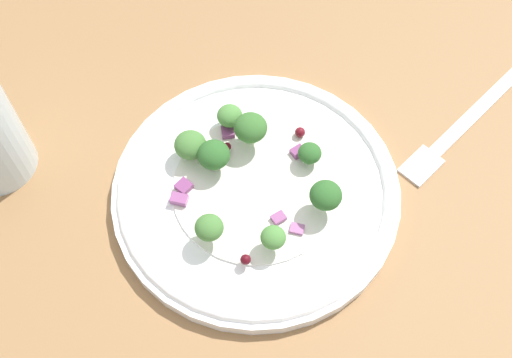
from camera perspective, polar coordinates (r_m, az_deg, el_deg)
name	(u,v)px	position (r cm, az deg, el deg)	size (l,w,h in cm)	color
ground_plane	(267,181)	(54.71, 1.01, -0.21)	(180.00, 180.00, 2.00)	olive
plate	(256,190)	(52.14, 0.00, -1.01)	(23.71, 23.71, 1.70)	white
dressing_pool	(256,188)	(51.76, 0.00, -0.77)	(13.75, 13.75, 0.20)	white
broccoli_floret_0	(230,116)	(53.94, -2.38, 5.67)	(2.18, 2.18, 2.21)	#ADD18E
broccoli_floret_1	(251,128)	(52.11, -0.49, 4.61)	(2.78, 2.78, 2.81)	#8EB77A
broccoli_floret_2	(190,145)	(52.28, -5.93, 3.02)	(2.67, 2.67, 2.70)	#ADD18E
broccoli_floret_3	(326,196)	(49.17, 6.30, -1.51)	(2.56, 2.56, 2.59)	#8EB77A
broccoli_floret_4	(214,155)	(51.23, -3.83, 2.16)	(2.67, 2.67, 2.71)	#9EC684
broccoli_floret_5	(273,238)	(47.81, 1.56, -5.31)	(1.95, 1.95, 1.98)	#8EB77A
broccoli_floret_6	(209,228)	(47.98, -4.24, -4.42)	(2.22, 2.22, 2.25)	#ADD18E
broccoli_floret_7	(310,156)	(51.98, 4.92, 2.06)	(1.95, 1.95, 1.97)	#9EC684
cranberry_0	(300,132)	(54.08, 3.99, 4.23)	(0.89, 0.89, 0.89)	maroon
cranberry_1	(227,147)	(52.93, -2.64, 2.92)	(0.74, 0.74, 0.74)	#4C0A14
cranberry_2	(246,260)	(48.09, -0.95, -7.27)	(0.82, 0.82, 0.82)	#4C0A14
onion_bit_0	(298,152)	(53.29, 3.80, 2.46)	(0.94, 1.11, 0.55)	#843D75
onion_bit_1	(228,132)	(54.26, -2.55, 4.27)	(1.15, 1.07, 0.51)	#843D75
onion_bit_2	(179,199)	(51.12, -6.94, -1.81)	(1.37, 0.89, 0.59)	#934C84
onion_bit_3	(280,218)	(50.12, 2.14, -3.49)	(1.07, 0.84, 0.38)	#934C84
onion_bit_4	(297,229)	(49.90, 3.72, -4.51)	(1.09, 0.85, 0.38)	#A35B93
onion_bit_5	(184,186)	(51.71, -6.52, -0.67)	(1.14, 1.14, 0.54)	#843D75
fork	(465,123)	(59.48, 18.30, 4.85)	(16.23, 12.20, 0.50)	silver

